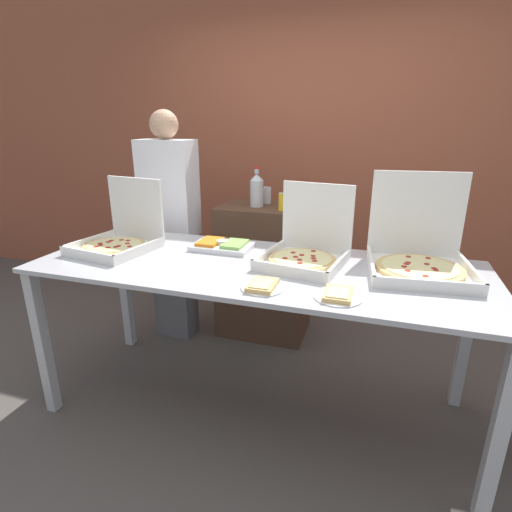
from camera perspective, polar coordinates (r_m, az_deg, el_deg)
ground_plane at (r=2.58m, az=-0.00°, el=-20.55°), size 16.00×16.00×0.00m
brick_wall_behind at (r=3.66m, az=8.40°, el=14.86°), size 10.00×0.06×2.80m
buffet_table at (r=2.16m, az=-0.00°, el=-3.79°), size 2.38×0.88×0.91m
pizza_box_far_left at (r=2.19m, az=22.21°, el=0.24°), size 0.53×0.55×0.48m
pizza_box_far_right at (r=2.16m, az=7.16°, el=0.96°), size 0.47×0.48×0.41m
pizza_box_near_right at (r=2.51m, az=-18.92°, el=2.57°), size 0.47×0.48×0.41m
paper_plate_front_right at (r=1.83m, az=0.94°, el=-4.27°), size 0.20×0.20×0.03m
paper_plate_front_left at (r=1.77m, az=11.66°, el=-5.46°), size 0.22×0.22×0.03m
veggie_tray at (r=2.39m, az=-4.83°, el=1.51°), size 0.35×0.23×0.05m
sideboard_podium at (r=3.13m, az=1.19°, el=-2.17°), size 0.68×0.46×1.03m
soda_bottle at (r=2.96m, az=0.11°, el=9.46°), size 0.10×0.10×0.29m
soda_can_silver at (r=3.09m, az=1.56°, el=8.68°), size 0.07×0.07×0.12m
soda_can_colored at (r=2.84m, az=3.88°, el=7.75°), size 0.07×0.07×0.12m
person_guest_cap at (r=3.06m, az=-12.05°, el=4.30°), size 0.40×0.22×1.71m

